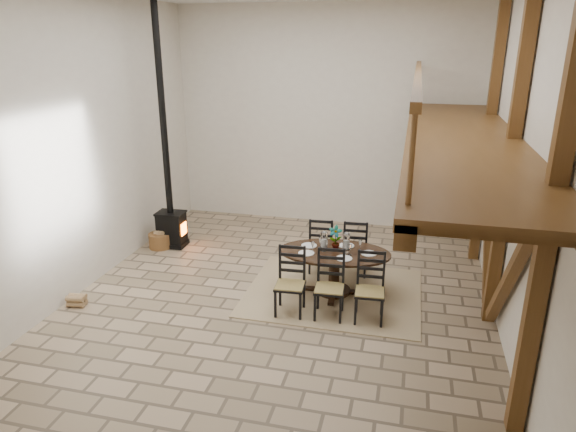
% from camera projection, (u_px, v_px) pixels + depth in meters
% --- Properties ---
extents(ground, '(8.00, 8.00, 0.00)m').
position_uv_depth(ground, '(283.00, 295.00, 8.96)').
color(ground, tan).
rests_on(ground, ground).
extents(room_shell, '(7.02, 8.02, 5.01)m').
position_uv_depth(room_shell, '(359.00, 125.00, 7.70)').
color(room_shell, silver).
rests_on(room_shell, ground).
extents(rug, '(3.00, 2.50, 0.02)m').
position_uv_depth(rug, '(333.00, 292.00, 9.04)').
color(rug, tan).
rests_on(rug, ground).
extents(dining_table, '(1.99, 2.21, 1.23)m').
position_uv_depth(dining_table, '(333.00, 273.00, 8.79)').
color(dining_table, black).
rests_on(dining_table, ground).
extents(wood_stove, '(0.60, 0.47, 5.00)m').
position_uv_depth(wood_stove, '(169.00, 195.00, 10.73)').
color(wood_stove, black).
rests_on(wood_stove, ground).
extents(log_basket, '(0.48, 0.48, 0.40)m').
position_uv_depth(log_basket, '(160.00, 240.00, 10.95)').
color(log_basket, brown).
rests_on(log_basket, ground).
extents(log_stack, '(0.32, 0.24, 0.20)m').
position_uv_depth(log_stack, '(77.00, 300.00, 8.56)').
color(log_stack, tan).
rests_on(log_stack, ground).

